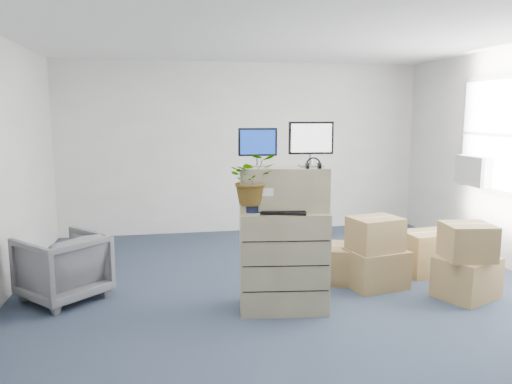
% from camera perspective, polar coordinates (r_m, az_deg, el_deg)
% --- Properties ---
extents(ground, '(7.00, 7.00, 0.00)m').
position_cam_1_polar(ground, '(5.26, 4.79, -13.11)').
color(ground, '#222A3E').
rests_on(ground, ground).
extents(wall_back, '(6.00, 0.02, 2.80)m').
position_cam_1_polar(wall_back, '(8.33, -1.48, 5.04)').
color(wall_back, silver).
rests_on(wall_back, ground).
extents(ac_unit, '(0.24, 0.60, 0.40)m').
position_cam_1_polar(ac_unit, '(7.43, 23.77, 2.24)').
color(ac_unit, silver).
rests_on(ac_unit, wall_right).
extents(filing_cabinet_lower, '(0.93, 0.64, 1.02)m').
position_cam_1_polar(filing_cabinet_lower, '(5.09, 3.11, -7.78)').
color(filing_cabinet_lower, gray).
rests_on(filing_cabinet_lower, ground).
extents(filing_cabinet_upper, '(0.92, 0.55, 0.44)m').
position_cam_1_polar(filing_cabinet_upper, '(4.98, 3.13, 0.41)').
color(filing_cabinet_upper, gray).
rests_on(filing_cabinet_upper, filing_cabinet_lower).
extents(monitor_left, '(0.39, 0.15, 0.38)m').
position_cam_1_polar(monitor_left, '(4.95, 0.19, 5.39)').
color(monitor_left, '#99999E').
rests_on(monitor_left, filing_cabinet_upper).
extents(monitor_right, '(0.45, 0.18, 0.44)m').
position_cam_1_polar(monitor_right, '(4.98, 6.31, 5.77)').
color(monitor_right, '#99999E').
rests_on(monitor_right, filing_cabinet_upper).
extents(headphones, '(0.14, 0.03, 0.14)m').
position_cam_1_polar(headphones, '(4.81, 6.57, 3.14)').
color(headphones, black).
rests_on(headphones, filing_cabinet_upper).
extents(keyboard, '(0.52, 0.35, 0.03)m').
position_cam_1_polar(keyboard, '(4.85, 2.97, -2.29)').
color(keyboard, black).
rests_on(keyboard, filing_cabinet_lower).
extents(mouse, '(0.11, 0.08, 0.03)m').
position_cam_1_polar(mouse, '(4.91, 6.94, -2.13)').
color(mouse, silver).
rests_on(mouse, filing_cabinet_lower).
extents(water_bottle, '(0.07, 0.07, 0.23)m').
position_cam_1_polar(water_bottle, '(5.00, 3.65, -0.74)').
color(water_bottle, gray).
rests_on(water_bottle, filing_cabinet_lower).
extents(phone_dock, '(0.07, 0.06, 0.14)m').
position_cam_1_polar(phone_dock, '(5.02, 2.98, -1.51)').
color(phone_dock, silver).
rests_on(phone_dock, filing_cabinet_lower).
extents(external_drive, '(0.23, 0.18, 0.06)m').
position_cam_1_polar(external_drive, '(5.12, 6.71, -1.51)').
color(external_drive, black).
rests_on(external_drive, filing_cabinet_lower).
extents(tissue_box, '(0.26, 0.20, 0.09)m').
position_cam_1_polar(tissue_box, '(5.11, 6.43, -0.67)').
color(tissue_box, '#3F83D9').
rests_on(tissue_box, external_drive).
extents(potted_plant, '(0.49, 0.54, 0.48)m').
position_cam_1_polar(potted_plant, '(4.79, -0.45, 0.72)').
color(potted_plant, '#A6BE99').
rests_on(potted_plant, filing_cabinet_lower).
extents(office_chair, '(1.04, 1.04, 0.78)m').
position_cam_1_polar(office_chair, '(5.74, -21.24, -7.64)').
color(office_chair, '#56565A').
rests_on(office_chair, ground).
extents(cardboard_boxes, '(1.84, 1.46, 0.82)m').
position_cam_1_polar(cardboard_boxes, '(6.08, 17.17, -7.24)').
color(cardboard_boxes, olive).
rests_on(cardboard_boxes, ground).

